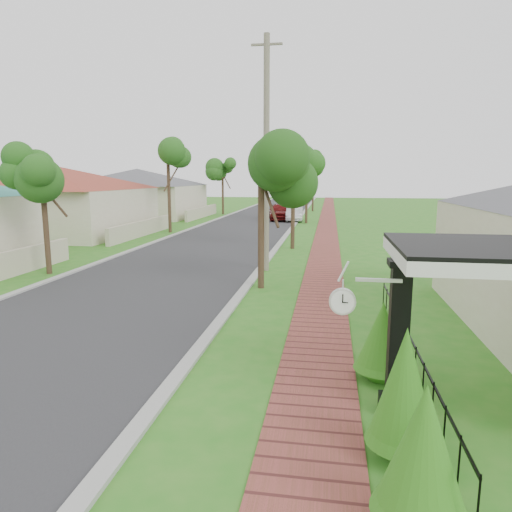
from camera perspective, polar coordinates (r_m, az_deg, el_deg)
The scene contains 16 objects.
ground at distance 9.62m, azimuth -12.82°, elevation -13.48°, with size 160.00×160.00×0.00m, color #2A761C.
road at distance 29.14m, azimuth -3.64°, elevation 2.35°, with size 7.00×120.00×0.02m, color #28282B.
kerb_right at distance 28.55m, azimuth 3.53°, elevation 2.20°, with size 0.30×120.00×0.10m, color #9E9E99.
kerb_left at distance 30.15m, azimuth -10.43°, elevation 2.46°, with size 0.30×120.00×0.10m, color #9E9E99.
sidewalk at distance 28.42m, azimuth 8.75°, elevation 2.07°, with size 1.50×120.00×0.03m, color brown.
porch_post at distance 7.72m, azimuth 17.29°, elevation -10.67°, with size 0.48×0.48×2.52m.
picket_fence at distance 8.91m, azimuth 18.48°, elevation -11.99°, with size 0.03×8.02×1.00m.
street_trees at distance 35.58m, azimuth -1.04°, elevation 11.03°, with size 10.70×37.65×5.89m.
hedge_row at distance 6.92m, azimuth 17.48°, elevation -15.85°, with size 0.91×4.72×1.94m.
far_house_red at distance 33.67m, azimuth -24.11°, elevation 6.52°, with size 15.56×15.56×4.60m.
far_house_grey at distance 46.03m, azimuth -14.51°, elevation 7.71°, with size 15.56×15.56×4.60m.
parked_car_red at distance 40.80m, azimuth 2.94°, elevation 5.55°, with size 1.78×4.42×1.51m, color #610E0E.
parked_car_white at distance 40.06m, azimuth 4.84°, elevation 5.31°, with size 1.39×3.99×1.31m, color silver.
near_tree at distance 15.34m, azimuth 0.65°, elevation 9.78°, with size 1.85×1.85×4.74m.
utility_pole at distance 18.38m, azimuth 1.31°, elevation 12.48°, with size 1.20×0.24×9.13m.
station_clock at distance 7.01m, azimuth 11.11°, elevation -5.37°, with size 1.05×0.13×0.57m.
Camera 1 is at (3.42, -8.17, 3.76)m, focal length 32.00 mm.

